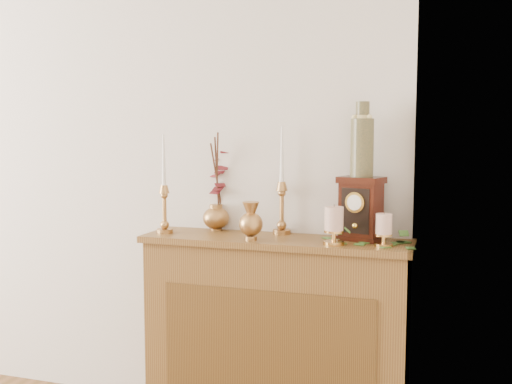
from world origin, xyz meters
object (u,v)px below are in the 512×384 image
(ginger_jar, at_px, (219,186))
(ceramic_vase, at_px, (362,143))
(bud_vase, at_px, (251,221))
(mantel_clock, at_px, (361,209))
(candlestick_center, at_px, (282,199))
(candlestick_left, at_px, (164,201))

(ginger_jar, height_order, ceramic_vase, ceramic_vase)
(bud_vase, bearing_deg, mantel_clock, 18.86)
(candlestick_center, height_order, bud_vase, candlestick_center)
(candlestick_center, bearing_deg, ginger_jar, 172.85)
(candlestick_left, xyz_separation_m, candlestick_center, (0.54, 0.14, 0.01))
(ginger_jar, bearing_deg, candlestick_center, -7.15)
(ceramic_vase, bearing_deg, bud_vase, -160.90)
(ceramic_vase, bearing_deg, candlestick_center, 173.77)
(candlestick_left, xyz_separation_m, mantel_clock, (0.92, 0.10, -0.01))
(candlestick_left, height_order, bud_vase, candlestick_left)
(mantel_clock, bearing_deg, ceramic_vase, 90.00)
(candlestick_left, distance_m, bud_vase, 0.46)
(ceramic_vase, bearing_deg, candlestick_left, -173.65)
(bud_vase, height_order, ginger_jar, ginger_jar)
(candlestick_center, relative_size, bud_vase, 2.95)
(bud_vase, distance_m, ginger_jar, 0.37)
(candlestick_left, bearing_deg, ceramic_vase, 6.35)
(candlestick_left, distance_m, mantel_clock, 0.92)
(candlestick_left, bearing_deg, ginger_jar, 41.84)
(candlestick_center, bearing_deg, candlestick_left, -165.14)
(bud_vase, xyz_separation_m, mantel_clock, (0.46, 0.16, 0.05))
(bud_vase, height_order, mantel_clock, mantel_clock)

